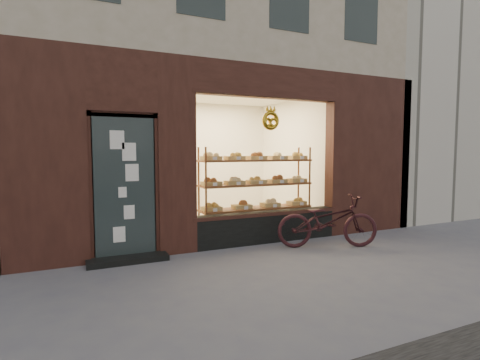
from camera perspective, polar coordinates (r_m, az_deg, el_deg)
name	(u,v)px	position (r m, az deg, el deg)	size (l,w,h in m)	color
ground	(319,283)	(4.87, 11.89, -15.17)	(90.00, 90.00, 0.00)	slate
neighbor_right	(448,70)	(15.66, 29.07, 14.46)	(12.00, 7.00, 9.00)	#B3AFA0
display_shelf	(256,191)	(7.04, 2.50, -1.62)	(2.20, 0.45, 1.70)	brown
bicycle	(327,221)	(6.52, 13.18, -6.12)	(0.59, 1.70, 0.89)	#321418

